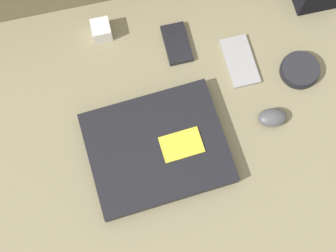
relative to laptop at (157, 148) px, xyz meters
name	(u,v)px	position (x,y,z in m)	size (l,w,h in m)	color
ground_plane	(168,142)	(0.03, 0.04, -0.13)	(8.00, 8.00, 0.00)	#4C4742
couch_seat	(168,136)	(0.03, 0.04, -0.07)	(1.20, 0.71, 0.11)	#847A5B
laptop	(157,148)	(0.00, 0.00, 0.00)	(0.32, 0.26, 0.03)	black
computer_mouse	(272,117)	(0.27, 0.01, 0.00)	(0.07, 0.05, 0.03)	#4C4C51
speaker_puck	(300,70)	(0.37, 0.11, 0.00)	(0.09, 0.09, 0.02)	black
phone_silver	(240,61)	(0.24, 0.17, -0.01)	(0.07, 0.13, 0.01)	#99999E
phone_black	(177,44)	(0.10, 0.24, -0.01)	(0.06, 0.10, 0.01)	black
charger_brick	(101,30)	(-0.07, 0.31, 0.00)	(0.04, 0.05, 0.04)	silver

